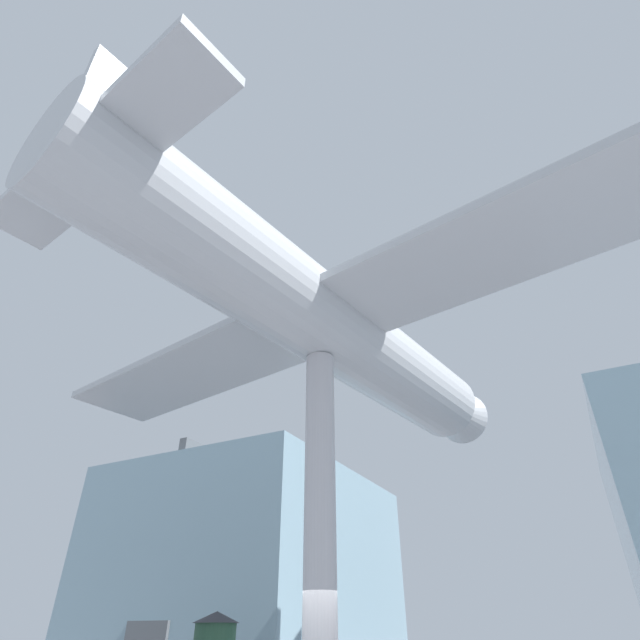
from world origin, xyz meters
name	(u,v)px	position (x,y,z in m)	size (l,w,h in m)	color
glass_pavilion_left	(251,577)	(-9.79, 12.09, 4.03)	(9.94, 11.43, 8.64)	#7593A3
support_pylon_central	(320,533)	(0.00, 0.00, 3.36)	(0.56, 0.56, 6.72)	#B7B7BC
suspended_airplane	(328,325)	(0.05, 0.27, 7.66)	(16.11, 13.79, 3.21)	#B2B7BC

